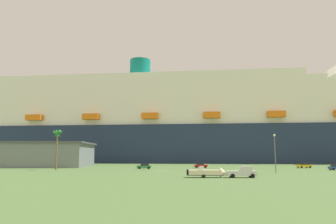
% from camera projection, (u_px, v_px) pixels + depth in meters
% --- Properties ---
extents(ground_plane, '(600.00, 600.00, 0.00)m').
position_uv_depth(ground_plane, '(165.00, 167.00, 113.46)').
color(ground_plane, '#4C6B38').
extents(cruise_ship, '(298.74, 58.04, 61.19)m').
position_uv_depth(cruise_ship, '(208.00, 126.00, 164.71)').
color(cruise_ship, '#1E2D4C').
rests_on(cruise_ship, ground_plane).
extents(terminal_building, '(43.33, 29.99, 8.67)m').
position_uv_depth(terminal_building, '(32.00, 154.00, 114.92)').
color(terminal_building, slate).
rests_on(terminal_building, ground_plane).
extents(pickup_truck, '(5.62, 2.33, 2.20)m').
position_uv_depth(pickup_truck, '(242.00, 172.00, 60.77)').
color(pickup_truck, silver).
rests_on(pickup_truck, ground_plane).
extents(small_boat_on_trailer, '(8.77, 2.32, 2.15)m').
position_uv_depth(small_boat_on_trailer, '(209.00, 173.00, 60.95)').
color(small_boat_on_trailer, '#595960').
rests_on(small_boat_on_trailer, ground_plane).
extents(palm_tree, '(3.12, 2.98, 11.39)m').
position_uv_depth(palm_tree, '(57.00, 137.00, 90.57)').
color(palm_tree, brown).
rests_on(palm_tree, ground_plane).
extents(street_lamp, '(0.56, 0.56, 9.29)m').
position_uv_depth(street_lamp, '(275.00, 148.00, 76.04)').
color(street_lamp, slate).
rests_on(street_lamp, ground_plane).
extents(parked_car_yellow_taxi, '(4.75, 2.76, 1.58)m').
position_uv_depth(parked_car_yellow_taxi, '(304.00, 165.00, 102.15)').
color(parked_car_yellow_taxi, yellow).
rests_on(parked_car_yellow_taxi, ground_plane).
extents(parked_car_green_wagon, '(4.51, 2.62, 1.58)m').
position_uv_depth(parked_car_green_wagon, '(144.00, 166.00, 96.09)').
color(parked_car_green_wagon, '#2D723F').
rests_on(parked_car_green_wagon, ground_plane).
extents(parked_car_red_hatchback, '(4.38, 2.39, 1.58)m').
position_uv_depth(parked_car_red_hatchback, '(201.00, 165.00, 102.58)').
color(parked_car_red_hatchback, red).
rests_on(parked_car_red_hatchback, ground_plane).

